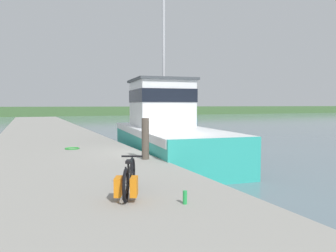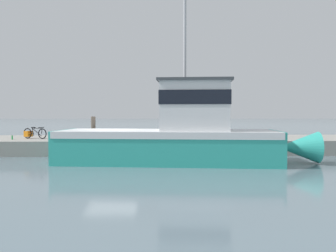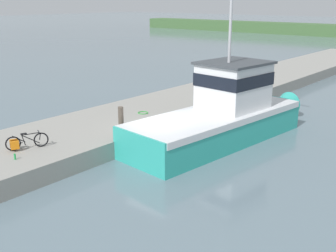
{
  "view_description": "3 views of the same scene",
  "coord_description": "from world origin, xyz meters",
  "px_view_note": "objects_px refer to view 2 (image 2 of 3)",
  "views": [
    {
      "loc": [
        -4.72,
        -10.97,
        2.54
      ],
      "look_at": [
        -0.38,
        -0.9,
        1.84
      ],
      "focal_mm": 35.0,
      "sensor_mm": 36.0,
      "label": 1
    },
    {
      "loc": [
        16.46,
        2.39,
        2.24
      ],
      "look_at": [
        0.21,
        2.83,
        1.66
      ],
      "focal_mm": 35.0,
      "sensor_mm": 36.0,
      "label": 2
    },
    {
      "loc": [
        11.93,
        -13.78,
        6.71
      ],
      "look_at": [
        0.17,
        0.39,
        1.15
      ],
      "focal_mm": 45.0,
      "sensor_mm": 36.0,
      "label": 3
    }
  ],
  "objects_px": {
    "fishing_boat_main": "(180,133)",
    "bicycle_touring": "(33,133)",
    "water_bottle_on_curb": "(12,138)",
    "mooring_post": "(93,129)"
  },
  "relations": [
    {
      "from": "mooring_post",
      "to": "water_bottle_on_curb",
      "type": "distance_m",
      "value": 4.88
    },
    {
      "from": "bicycle_touring",
      "to": "water_bottle_on_curb",
      "type": "xyz_separation_m",
      "value": [
        0.77,
        -0.85,
        -0.19
      ]
    },
    {
      "from": "fishing_boat_main",
      "to": "water_bottle_on_curb",
      "type": "bearing_deg",
      "value": -104.8
    },
    {
      "from": "fishing_boat_main",
      "to": "bicycle_touring",
      "type": "distance_m",
      "value": 9.48
    },
    {
      "from": "mooring_post",
      "to": "water_bottle_on_curb",
      "type": "xyz_separation_m",
      "value": [
        -0.94,
        -4.76,
        -0.54
      ]
    },
    {
      "from": "mooring_post",
      "to": "water_bottle_on_curb",
      "type": "height_order",
      "value": "mooring_post"
    },
    {
      "from": "mooring_post",
      "to": "bicycle_touring",
      "type": "bearing_deg",
      "value": -113.68
    },
    {
      "from": "mooring_post",
      "to": "water_bottle_on_curb",
      "type": "relative_size",
      "value": 5.57
    },
    {
      "from": "bicycle_touring",
      "to": "water_bottle_on_curb",
      "type": "distance_m",
      "value": 1.16
    },
    {
      "from": "bicycle_touring",
      "to": "mooring_post",
      "type": "distance_m",
      "value": 4.28
    }
  ]
}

